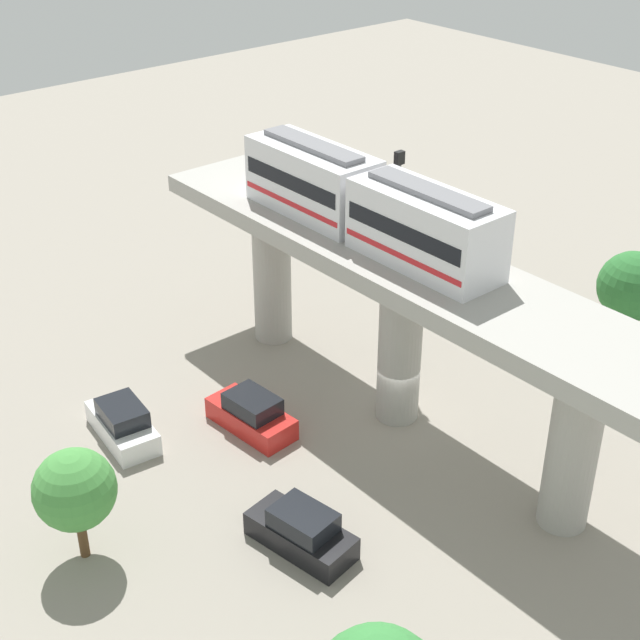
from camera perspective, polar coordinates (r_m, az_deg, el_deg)
ground_plane at (r=42.04m, az=4.75°, el=-5.85°), size 120.00×120.00×0.00m
viaduct at (r=38.87m, az=5.11°, el=1.36°), size 5.20×28.00×8.00m
train at (r=38.91m, az=2.84°, el=7.24°), size 2.64×13.55×3.24m
parked_car_white at (r=40.99m, az=-12.10°, el=-6.28°), size 2.29×4.38×1.76m
parked_car_black at (r=34.91m, az=-1.15°, el=-12.93°), size 2.48×4.44×1.76m
parked_car_red at (r=40.75m, az=-4.25°, el=-5.84°), size 2.16×4.34×1.76m
tree_mid_lot at (r=34.16m, az=-14.91°, el=-10.11°), size 2.99×2.99×4.59m
tree_far_corner at (r=47.51m, az=18.75°, el=1.98°), size 3.46×3.46×5.26m
signal_post at (r=43.57m, az=4.68°, el=4.41°), size 0.44×0.28×10.60m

